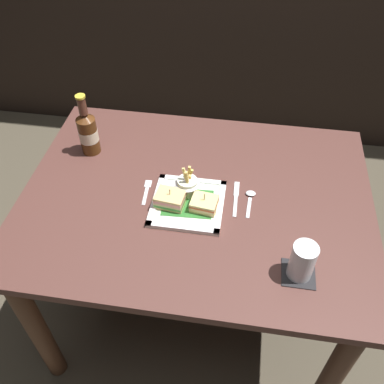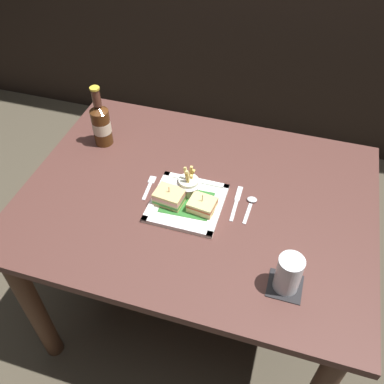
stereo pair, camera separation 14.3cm
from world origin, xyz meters
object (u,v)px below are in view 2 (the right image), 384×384
fries_cup (189,182)px  water_glass (288,275)px  sandwich_half_right (202,205)px  fork (149,186)px  square_plate (187,203)px  knife (236,202)px  spoon (251,203)px  beer_bottle (101,123)px  dining_table (197,220)px  sandwich_half_left (169,197)px

fries_cup → water_glass: (0.38, -0.28, 0.00)m
fries_cup → water_glass: bearing=-36.6°
sandwich_half_right → water_glass: 0.38m
water_glass → fork: size_ratio=1.01×
square_plate → knife: bearing=20.9°
square_plate → knife: (0.16, 0.06, -0.01)m
sandwich_half_right → spoon: 0.17m
fries_cup → beer_bottle: beer_bottle is taller
fork → spoon: 0.37m
dining_table → fork: fork is taller
square_plate → sandwich_half_left: (-0.06, -0.01, 0.03)m
fries_cup → fork: 0.16m
beer_bottle → water_glass: 0.91m
fries_cup → dining_table: bearing=-8.9°
square_plate → beer_bottle: bearing=151.4°
square_plate → fries_cup: bearing=99.7°
dining_table → fries_cup: size_ratio=11.28×
square_plate → fries_cup: 0.07m
sandwich_half_left → dining_table: bearing=38.6°
knife → fries_cup: bearing=-177.8°
spoon → square_plate: bearing=-162.5°
sandwich_half_right → knife: 0.13m
dining_table → water_glass: (0.35, -0.28, 0.19)m
dining_table → fork: 0.22m
knife → spoon: size_ratio=1.33×
water_glass → knife: bearing=126.0°
dining_table → beer_bottle: beer_bottle is taller
sandwich_half_right → square_plate: bearing=167.2°
water_glass → knife: 0.36m
sandwich_half_left → water_glass: bearing=-26.5°
sandwich_half_left → fries_cup: bearing=54.4°
fries_cup → knife: (0.17, 0.01, -0.05)m
sandwich_half_right → beer_bottle: size_ratio=0.38×
water_glass → spoon: water_glass is taller
water_glass → spoon: bearing=118.6°
fries_cup → fork: (-0.15, -0.01, -0.05)m
sandwich_half_right → beer_bottle: (-0.48, 0.24, 0.06)m
square_plate → knife: square_plate is taller
sandwich_half_right → fork: (-0.21, 0.06, -0.03)m
knife → spoon: bearing=5.5°
square_plate → water_glass: bearing=-31.5°
sandwich_half_left → fork: bearing=149.2°
dining_table → sandwich_half_right: bearing=-59.9°
sandwich_half_left → fries_cup: fries_cup is taller
beer_bottle → knife: beer_bottle is taller
square_plate → sandwich_half_left: bearing=-167.2°
square_plate → fork: square_plate is taller
fries_cup → sandwich_half_left: bearing=-125.6°
beer_bottle → sandwich_half_left: bearing=-33.8°
fork → knife: 0.32m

